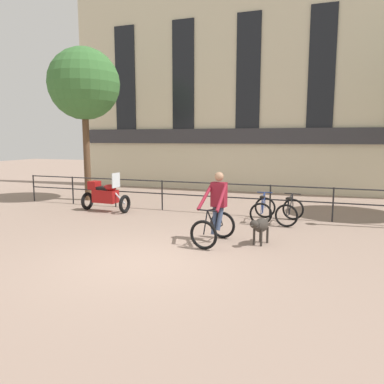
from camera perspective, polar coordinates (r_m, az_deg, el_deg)
The scene contains 9 objects.
ground_plane at distance 7.92m, azimuth -7.53°, elevation -10.34°, with size 60.00×60.00×0.00m, color gray.
canal_railing at distance 12.49m, azimuth 3.29°, elevation -0.09°, with size 15.05×0.05×1.05m.
building_facade at distance 18.14m, azimuth 8.73°, elevation 15.48°, with size 18.00×0.72×9.70m.
cyclist_with_bike at distance 9.04m, azimuth 3.67°, elevation -2.95°, with size 0.83×1.25×1.70m.
dog at distance 9.03m, azimuth 10.33°, elevation -5.08°, with size 0.43×0.90×0.65m.
parked_motorcycle at distance 13.21m, azimuth -13.12°, elevation -0.48°, with size 1.70×0.72×1.35m.
parked_bicycle_near_lamp at distance 11.54m, azimuth 10.77°, elevation -2.67°, with size 0.70×1.13×0.86m.
parked_bicycle_mid_left at distance 11.46m, azimuth 14.69°, elevation -2.88°, with size 0.76×1.17×0.86m.
tree_canalside_left at distance 15.81m, azimuth -16.14°, elevation 15.45°, with size 2.79×2.79×6.01m.
Camera 1 is at (3.45, -6.67, 2.51)m, focal length 35.00 mm.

